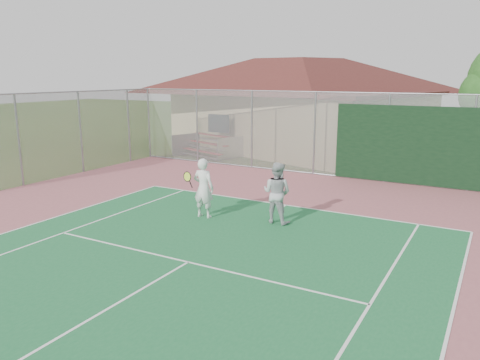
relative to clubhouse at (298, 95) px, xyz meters
name	(u,v)px	position (x,y,z in m)	size (l,w,h in m)	color
back_fence	(390,141)	(6.54, -6.43, -1.41)	(20.08, 0.11, 3.53)	gray
side_fence_left	(81,132)	(-5.56, -10.90, -1.33)	(0.08, 9.00, 3.50)	gray
clubhouse	(298,95)	(0.00, 0.00, 0.00)	(16.13, 12.99, 6.06)	#CCB382
bleachers	(207,146)	(-3.00, -4.86, -2.49)	(3.45, 2.57, 1.11)	#A52926
player_white_front	(203,188)	(2.81, -13.93, -2.18)	(0.87, 0.61, 1.78)	silver
player_grey_back	(277,193)	(4.93, -13.33, -2.20)	(0.88, 0.70, 1.76)	#B0B3B6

